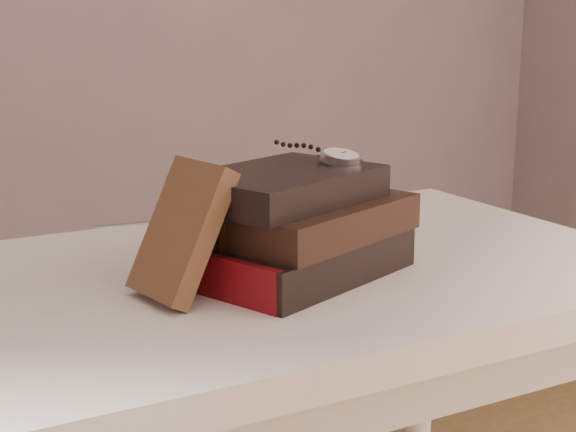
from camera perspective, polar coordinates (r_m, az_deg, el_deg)
table at (r=1.11m, az=-1.67°, el=-8.02°), size 1.00×0.60×0.75m
book_stack at (r=1.04m, az=0.54°, el=-0.66°), size 0.31×0.26×0.13m
journal at (r=0.96m, az=-7.09°, el=-1.01°), size 0.11×0.12×0.15m
pocket_watch at (r=1.07m, az=3.41°, el=4.00°), size 0.07×0.16×0.02m
eyeglasses at (r=1.03m, az=-6.60°, el=-0.14°), size 0.15×0.16×0.05m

